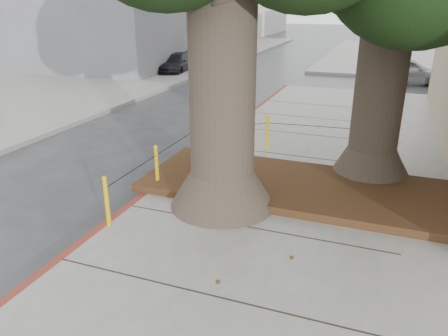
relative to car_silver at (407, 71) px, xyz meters
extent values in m
plane|color=#28282B|center=(-3.20, -18.70, -0.64)|extent=(140.00, 140.00, 0.00)
cube|color=slate|center=(2.80, 11.30, -0.56)|extent=(16.00, 20.00, 0.15)
cube|color=maroon|center=(-5.20, -16.20, -0.56)|extent=(0.14, 26.00, 0.16)
cube|color=black|center=(-2.30, -14.80, -0.41)|extent=(6.40, 2.60, 0.16)
cone|color=#4C3F33|center=(-3.50, -16.00, -0.14)|extent=(2.04, 2.04, 0.70)
cylinder|color=#4C3F33|center=(-3.50, -16.00, 1.89)|extent=(1.20, 1.20, 4.22)
cone|color=#4C3F33|center=(-0.90, -13.50, -0.14)|extent=(1.77, 1.77, 0.70)
cylinder|color=#4C3F33|center=(-0.90, -13.50, 1.68)|extent=(1.04, 1.04, 3.84)
cylinder|color=gold|center=(-5.10, -17.50, -0.04)|extent=(0.08, 0.08, 0.90)
sphere|color=gold|center=(-5.10, -17.50, 0.41)|extent=(0.09, 0.09, 0.09)
cylinder|color=gold|center=(-5.10, -15.70, -0.04)|extent=(0.08, 0.08, 0.90)
sphere|color=gold|center=(-5.10, -15.70, 0.41)|extent=(0.09, 0.09, 0.09)
cylinder|color=gold|center=(-5.10, -13.90, -0.04)|extent=(0.08, 0.08, 0.90)
sphere|color=gold|center=(-5.10, -13.90, 0.41)|extent=(0.09, 0.09, 0.09)
cylinder|color=gold|center=(-3.60, -12.40, -0.04)|extent=(0.08, 0.08, 0.90)
sphere|color=gold|center=(-3.60, -12.40, 0.41)|extent=(0.09, 0.09, 0.09)
cylinder|color=gold|center=(-1.40, -12.20, -0.04)|extent=(0.08, 0.08, 0.90)
sphere|color=gold|center=(-1.40, -12.20, 0.41)|extent=(0.09, 0.09, 0.09)
cylinder|color=black|center=(-5.10, -16.60, 0.23)|extent=(0.02, 1.80, 0.02)
cylinder|color=black|center=(-5.10, -14.80, 0.23)|extent=(0.02, 1.80, 0.02)
cylinder|color=black|center=(-4.35, -13.15, 0.23)|extent=(1.51, 1.51, 0.02)
cylinder|color=black|center=(-2.50, -12.30, 0.23)|extent=(2.20, 0.22, 0.02)
imported|color=#9B9BA0|center=(0.00, 0.00, 0.00)|extent=(3.87, 1.86, 1.27)
imported|color=black|center=(-12.06, -0.96, -0.10)|extent=(1.92, 3.85, 1.08)
camera|label=1|loc=(-0.74, -23.23, 3.30)|focal=35.00mm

